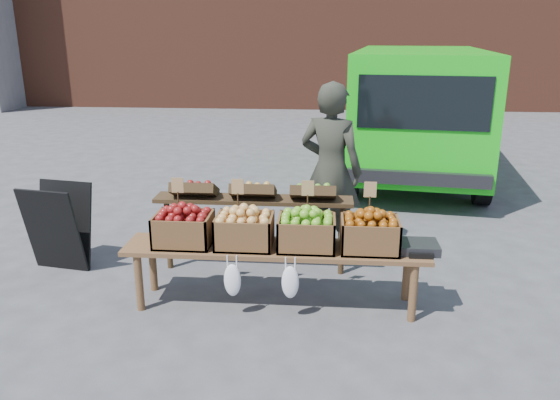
# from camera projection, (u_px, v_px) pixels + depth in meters

# --- Properties ---
(ground) EXTENTS (80.00, 80.00, 0.00)m
(ground) POSITION_uv_depth(u_px,v_px,m) (331.00, 306.00, 4.98)
(ground) COLOR #4A4A4D
(delivery_van) EXTENTS (2.76, 4.97, 2.12)m
(delivery_van) POSITION_uv_depth(u_px,v_px,m) (417.00, 115.00, 9.17)
(delivery_van) COLOR #14C515
(delivery_van) RESTS_ON ground
(vendor) EXTENTS (0.82, 0.68, 1.91)m
(vendor) POSITION_uv_depth(u_px,v_px,m) (331.00, 171.00, 5.90)
(vendor) COLOR #2C2F24
(vendor) RESTS_ON ground
(chalkboard_sign) EXTENTS (0.66, 0.43, 0.92)m
(chalkboard_sign) POSITION_uv_depth(u_px,v_px,m) (59.00, 227.00, 5.65)
(chalkboard_sign) COLOR black
(chalkboard_sign) RESTS_ON ground
(back_table) EXTENTS (2.10, 0.44, 1.04)m
(back_table) POSITION_uv_depth(u_px,v_px,m) (254.00, 224.00, 5.57)
(back_table) COLOR #372715
(back_table) RESTS_ON ground
(display_bench) EXTENTS (2.70, 0.56, 0.57)m
(display_bench) POSITION_uv_depth(u_px,v_px,m) (275.00, 276.00, 4.94)
(display_bench) COLOR brown
(display_bench) RESTS_ON ground
(crate_golden_apples) EXTENTS (0.50, 0.40, 0.28)m
(crate_golden_apples) POSITION_uv_depth(u_px,v_px,m) (184.00, 229.00, 4.87)
(crate_golden_apples) COLOR maroon
(crate_golden_apples) RESTS_ON display_bench
(crate_russet_pears) EXTENTS (0.50, 0.40, 0.28)m
(crate_russet_pears) POSITION_uv_depth(u_px,v_px,m) (244.00, 231.00, 4.83)
(crate_russet_pears) COLOR gold
(crate_russet_pears) RESTS_ON display_bench
(crate_red_apples) EXTENTS (0.50, 0.40, 0.28)m
(crate_red_apples) POSITION_uv_depth(u_px,v_px,m) (306.00, 233.00, 4.79)
(crate_red_apples) COLOR #56A120
(crate_red_apples) RESTS_ON display_bench
(crate_green_apples) EXTENTS (0.50, 0.40, 0.28)m
(crate_green_apples) POSITION_uv_depth(u_px,v_px,m) (370.00, 235.00, 4.75)
(crate_green_apples) COLOR #90490E
(crate_green_apples) RESTS_ON display_bench
(weighing_scale) EXTENTS (0.34, 0.30, 0.08)m
(weighing_scale) POSITION_uv_depth(u_px,v_px,m) (418.00, 247.00, 4.74)
(weighing_scale) COLOR black
(weighing_scale) RESTS_ON display_bench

